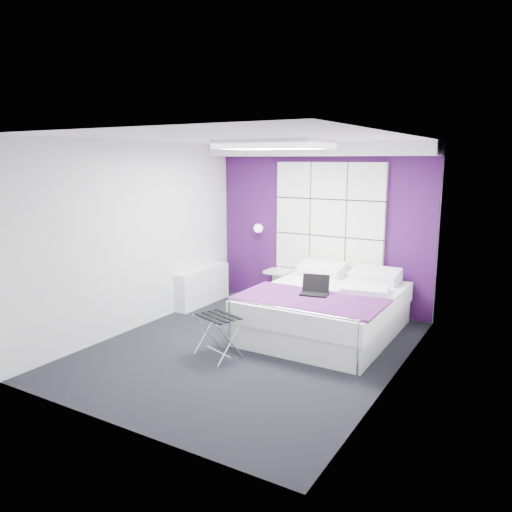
{
  "coord_description": "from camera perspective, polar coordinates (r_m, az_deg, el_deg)",
  "views": [
    {
      "loc": [
        3.1,
        -5.11,
        2.35
      ],
      "look_at": [
        -0.11,
        0.35,
        1.12
      ],
      "focal_mm": 35.0,
      "sensor_mm": 36.0,
      "label": 1
    }
  ],
  "objects": [
    {
      "name": "soffit",
      "position": [
        7.71,
        6.91,
        12.01
      ],
      "size": [
        3.58,
        0.5,
        0.2
      ],
      "primitive_type": "cube",
      "color": "white",
      "rests_on": "wall_back"
    },
    {
      "name": "ceiling",
      "position": [
        5.98,
        -0.82,
        13.36
      ],
      "size": [
        4.4,
        4.4,
        0.0
      ],
      "primitive_type": "plane",
      "rotation": [
        3.14,
        0.0,
        0.0
      ],
      "color": "white",
      "rests_on": "wall_back"
    },
    {
      "name": "wall_right",
      "position": [
        5.37,
        15.85,
        -0.73
      ],
      "size": [
        0.0,
        4.4,
        4.4
      ],
      "primitive_type": "plane",
      "rotation": [
        1.57,
        0.0,
        -1.57
      ],
      "color": "silver",
      "rests_on": "floor"
    },
    {
      "name": "wall_back",
      "position": [
        8.01,
        7.43,
        3.35
      ],
      "size": [
        3.6,
        0.0,
        3.6
      ],
      "primitive_type": "plane",
      "rotation": [
        1.57,
        0.0,
        0.0
      ],
      "color": "silver",
      "rests_on": "floor"
    },
    {
      "name": "accent_wall",
      "position": [
        8.0,
        7.4,
        3.34
      ],
      "size": [
        3.58,
        0.02,
        2.58
      ],
      "primitive_type": "cube",
      "color": "#3A1047",
      "rests_on": "wall_back"
    },
    {
      "name": "floor",
      "position": [
        6.42,
        -0.75,
        -10.5
      ],
      "size": [
        4.4,
        4.4,
        0.0
      ],
      "primitive_type": "plane",
      "color": "black",
      "rests_on": "ground"
    },
    {
      "name": "laptop",
      "position": [
        6.54,
        6.85,
        -3.81
      ],
      "size": [
        0.35,
        0.25,
        0.25
      ],
      "rotation": [
        0.0,
        0.0,
        0.2
      ],
      "color": "black",
      "rests_on": "bed"
    },
    {
      "name": "nightstand",
      "position": [
        8.26,
        2.65,
        -1.82
      ],
      "size": [
        0.43,
        0.33,
        0.05
      ],
      "primitive_type": "cube",
      "color": "white",
      "rests_on": "wall_back"
    },
    {
      "name": "wall_lamp",
      "position": [
        8.36,
        0.4,
        3.21
      ],
      "size": [
        0.15,
        0.15,
        0.15
      ],
      "primitive_type": "sphere",
      "color": "white",
      "rests_on": "wall_back"
    },
    {
      "name": "wall_left",
      "position": [
        7.16,
        -13.2,
        2.24
      ],
      "size": [
        0.0,
        4.4,
        4.4
      ],
      "primitive_type": "plane",
      "rotation": [
        1.57,
        0.0,
        1.57
      ],
      "color": "silver",
      "rests_on": "floor"
    },
    {
      "name": "radiator",
      "position": [
        8.26,
        -6.12,
        -3.46
      ],
      "size": [
        0.22,
        1.2,
        0.6
      ],
      "primitive_type": "cube",
      "color": "white",
      "rests_on": "floor"
    },
    {
      "name": "skylight",
      "position": [
        6.5,
        2.0,
        12.73
      ],
      "size": [
        1.36,
        0.86,
        0.12
      ],
      "primitive_type": null,
      "color": "white",
      "rests_on": "ceiling"
    },
    {
      "name": "bed",
      "position": [
        6.93,
        8.06,
        -6.09
      ],
      "size": [
        1.85,
        2.23,
        0.78
      ],
      "color": "white",
      "rests_on": "floor"
    },
    {
      "name": "luggage_rack",
      "position": [
        6.11,
        -4.31,
        -9.12
      ],
      "size": [
        0.52,
        0.38,
        0.51
      ],
      "rotation": [
        0.0,
        0.0,
        -0.35
      ],
      "color": "silver",
      "rests_on": "floor"
    },
    {
      "name": "headboard",
      "position": [
        7.91,
        8.24,
        2.29
      ],
      "size": [
        1.8,
        0.08,
        2.3
      ],
      "primitive_type": null,
      "color": "silver",
      "rests_on": "wall_back"
    }
  ]
}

